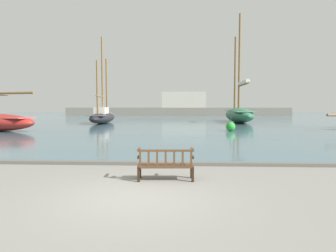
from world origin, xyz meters
TOP-DOWN VIEW (x-y plane):
  - ground_plane at (0.00, 0.00)m, footprint 160.00×160.00m
  - harbor_water at (0.00, 44.00)m, footprint 100.00×80.00m
  - quay_edge_kerb at (0.00, 3.85)m, footprint 40.00×0.30m
  - park_bench at (0.67, 1.65)m, footprint 1.63×0.60m
  - sailboat_nearest_port at (-8.27, 28.00)m, footprint 2.76×10.43m
  - sailboat_far_starboard at (8.16, 30.57)m, footprint 2.98×12.27m
  - channel_buoy at (5.09, 17.69)m, footprint 0.75×0.75m
  - far_breakwater at (0.33, 54.75)m, footprint 45.82×2.40m

SIDE VIEW (x-z plane):
  - ground_plane at x=0.00m, z-range 0.00..0.00m
  - harbor_water at x=0.00m, z-range 0.00..0.08m
  - quay_edge_kerb at x=0.00m, z-range 0.00..0.12m
  - channel_buoy at x=5.09m, z-range -0.27..1.18m
  - park_bench at x=0.67m, z-range 0.01..0.93m
  - sailboat_nearest_port at x=-8.27m, z-range -4.09..6.01m
  - sailboat_far_starboard at x=8.16m, z-range -5.39..7.91m
  - far_breakwater at x=0.33m, z-range -1.03..3.91m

